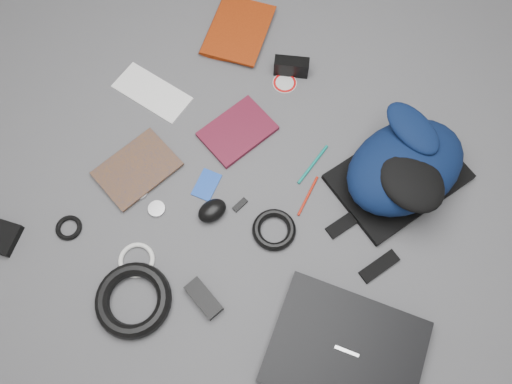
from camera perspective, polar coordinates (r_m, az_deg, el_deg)
The scene contains 22 objects.
ground at distance 1.50m, azimuth 0.00°, elevation -0.28°, with size 4.00×4.00×0.00m, color #4F4F51.
backpack at distance 1.50m, azimuth 16.69°, elevation 2.81°, with size 0.29×0.42×0.17m, color black, non-canonical shape.
laptop at distance 1.40m, azimuth 10.19°, elevation -17.53°, with size 0.39×0.30×0.04m, color black.
textbook_red at distance 1.82m, azimuth -5.13°, elevation 18.61°, with size 0.19×0.26×0.03m, color maroon.
comic_book at distance 1.60m, azimuth -15.22°, elevation 4.58°, with size 0.17×0.23×0.02m, color #9D590B.
envelope at distance 1.69m, azimuth -11.80°, elevation 11.09°, with size 0.25×0.11×0.00m, color white.
dvd_case at distance 1.58m, azimuth -2.13°, elevation 6.95°, with size 0.15×0.22×0.02m, color #470D1C.
compact_camera at distance 1.69m, azimuth 4.06°, elevation 14.10°, with size 0.11×0.04×0.06m, color black.
sticker_disc at distance 1.68m, azimuth 3.30°, elevation 12.34°, with size 0.08×0.08×0.00m, color silver.
pen_teal at distance 1.54m, azimuth 6.52°, elevation 3.17°, with size 0.01×0.01×0.16m, color #0D7C6F.
pen_red at distance 1.50m, azimuth 5.95°, elevation -0.45°, with size 0.01×0.01×0.14m, color #B41F0D.
id_badge at distance 1.51m, azimuth -5.67°, elevation 0.83°, with size 0.06×0.09×0.00m, color #1743AE.
usb_black at distance 1.48m, azimuth -1.84°, elevation -1.48°, with size 0.02×0.05×0.01m, color black.
mouse at distance 1.46m, azimuth -5.04°, elevation -2.14°, with size 0.06×0.09×0.05m, color black.
headphone_left at distance 1.53m, azimuth -13.18°, elevation 0.01°, with size 0.05×0.05×0.01m, color #AFAFB1.
headphone_right at distance 1.50m, azimuth -11.28°, elevation -1.91°, with size 0.05×0.05×0.01m, color silver.
cable_coil at distance 1.45m, azimuth 2.07°, elevation -4.33°, with size 0.13×0.13×0.02m, color black.
power_brick at distance 1.41m, azimuth -6.00°, elevation -11.99°, with size 0.11×0.05×0.03m, color black.
power_cord_coil at distance 1.43m, azimuth -13.84°, elevation -11.89°, with size 0.21×0.21×0.04m, color black.
pouch at distance 1.62m, azimuth -27.15°, elevation -4.58°, with size 0.10×0.10×0.02m, color black.
earbud_coil at distance 1.55m, azimuth -20.61°, elevation -3.85°, with size 0.08×0.08×0.01m, color black.
white_cable_coil at distance 1.47m, azimuth -13.50°, elevation -7.58°, with size 0.10×0.10×0.01m, color white.
Camera 1 is at (0.28, -0.47, 1.39)m, focal length 35.00 mm.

